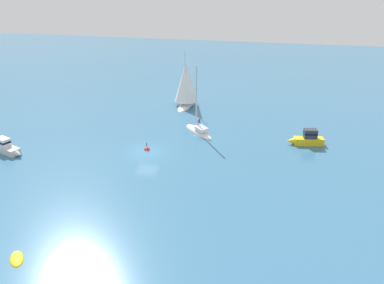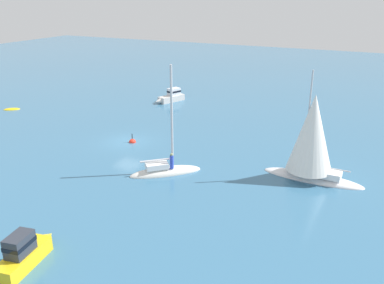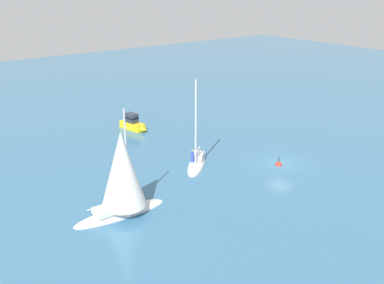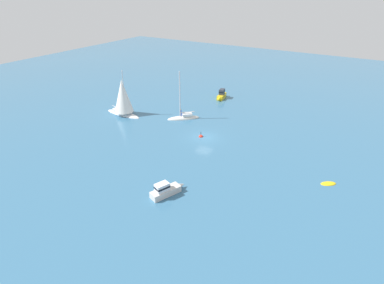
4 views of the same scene
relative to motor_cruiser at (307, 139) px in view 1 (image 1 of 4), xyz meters
name	(u,v)px [view 1 (image 1 of 4)]	position (x,y,z in m)	size (l,w,h in m)	color
ground_plane	(146,152)	(6.31, -18.96, -0.77)	(160.00, 160.00, 0.00)	teal
motor_cruiser	(307,139)	(0.00, 0.00, 0.00)	(1.85, 4.59, 2.03)	yellow
skiff	(17,259)	(26.47, -22.52, -0.77)	(2.18, 2.00, 0.38)	yellow
sailboat	(186,85)	(-11.77, -18.25, 2.47)	(8.06, 3.71, 9.15)	white
motor_cruiser_1	(7,147)	(10.16, -35.08, -0.08)	(2.66, 4.73, 1.77)	silver
yacht	(199,131)	(-0.88, -13.98, -0.56)	(5.50, 5.27, 9.51)	silver
channel_buoy	(147,150)	(5.76, -19.06, -0.76)	(0.70, 0.70, 1.25)	red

